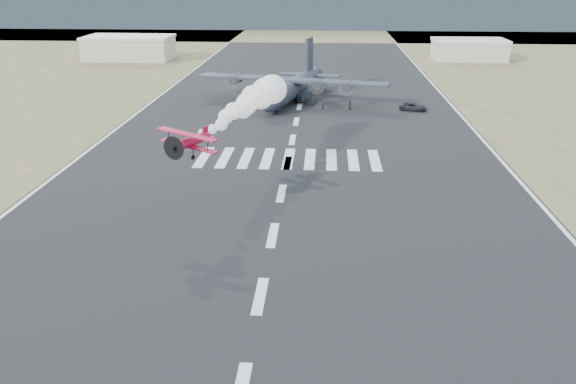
# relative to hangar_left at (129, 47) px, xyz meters

# --- Properties ---
(scrub_far) EXTENTS (500.00, 80.00, 0.00)m
(scrub_far) POSITION_rel_hangar_left_xyz_m (52.00, 85.00, -3.41)
(scrub_far) COLOR brown
(scrub_far) RESTS_ON ground
(runway_markings) EXTENTS (60.00, 260.00, 0.01)m
(runway_markings) POSITION_rel_hangar_left_xyz_m (52.00, -85.00, -3.40)
(runway_markings) COLOR silver
(runway_markings) RESTS_ON ground
(ridge_seg_b) EXTENTS (150.00, 50.00, 15.00)m
(ridge_seg_b) POSITION_rel_hangar_left_xyz_m (-78.00, 115.00, 4.09)
(ridge_seg_b) COLOR gray
(ridge_seg_b) RESTS_ON ground
(ridge_seg_c) EXTENTS (150.00, 50.00, 17.00)m
(ridge_seg_c) POSITION_rel_hangar_left_xyz_m (-13.00, 115.00, 5.09)
(ridge_seg_c) COLOR gray
(ridge_seg_c) RESTS_ON ground
(ridge_seg_d) EXTENTS (150.00, 50.00, 13.00)m
(ridge_seg_d) POSITION_rel_hangar_left_xyz_m (52.00, 115.00, 3.09)
(ridge_seg_d) COLOR gray
(ridge_seg_d) RESTS_ON ground
(ridge_seg_e) EXTENTS (150.00, 50.00, 15.00)m
(ridge_seg_e) POSITION_rel_hangar_left_xyz_m (117.00, 115.00, 4.09)
(ridge_seg_e) COLOR gray
(ridge_seg_e) RESTS_ON ground
(hangar_left) EXTENTS (24.50, 14.50, 6.70)m
(hangar_left) POSITION_rel_hangar_left_xyz_m (0.00, 0.00, 0.00)
(hangar_left) COLOR #A3A091
(hangar_left) RESTS_ON ground
(hangar_right) EXTENTS (20.50, 12.50, 5.90)m
(hangar_right) POSITION_rel_hangar_left_xyz_m (98.00, 5.00, -0.40)
(hangar_right) COLOR #A3A091
(hangar_right) RESTS_ON ground
(aerobatic_biplane) EXTENTS (6.93, 6.34, 2.89)m
(aerobatic_biplane) POSITION_rel_hangar_left_xyz_m (43.04, -116.17, 4.79)
(aerobatic_biplane) COLOR #AA0B30
(smoke_trail) EXTENTS (7.82, 28.60, 4.32)m
(smoke_trail) POSITION_rel_hangar_left_xyz_m (47.85, -92.44, 4.98)
(smoke_trail) COLOR white
(transport_aircraft) EXTENTS (38.44, 31.42, 11.21)m
(transport_aircraft) POSITION_rel_hangar_left_xyz_m (50.64, -54.78, -0.52)
(transport_aircraft) COLOR #222534
(transport_aircraft) RESTS_ON ground
(support_vehicle) EXTENTS (5.58, 3.90, 1.41)m
(support_vehicle) POSITION_rel_hangar_left_xyz_m (73.35, -63.08, -2.70)
(support_vehicle) COLOR black
(support_vehicle) RESTS_ON ground
(crew_a) EXTENTS (0.71, 0.78, 1.75)m
(crew_a) POSITION_rel_hangar_left_xyz_m (56.53, -63.54, -2.53)
(crew_a) COLOR black
(crew_a) RESTS_ON ground
(crew_b) EXTENTS (0.86, 0.63, 1.60)m
(crew_b) POSITION_rel_hangar_left_xyz_m (52.21, -59.27, -2.61)
(crew_b) COLOR black
(crew_b) RESTS_ON ground
(crew_c) EXTENTS (1.21, 0.80, 1.72)m
(crew_c) POSITION_rel_hangar_left_xyz_m (54.66, -60.37, -2.55)
(crew_c) COLOR black
(crew_c) RESTS_ON ground
(crew_d) EXTENTS (0.98, 1.04, 1.61)m
(crew_d) POSITION_rel_hangar_left_xyz_m (48.25, -60.88, -2.60)
(crew_d) COLOR black
(crew_d) RESTS_ON ground
(crew_e) EXTENTS (0.54, 0.86, 1.74)m
(crew_e) POSITION_rel_hangar_left_xyz_m (61.54, -62.77, -2.54)
(crew_e) COLOR black
(crew_e) RESTS_ON ground
(crew_f) EXTENTS (1.69, 0.66, 1.79)m
(crew_f) POSITION_rel_hangar_left_xyz_m (51.41, -58.30, -2.51)
(crew_f) COLOR black
(crew_f) RESTS_ON ground
(crew_g) EXTENTS (0.73, 0.75, 1.61)m
(crew_g) POSITION_rel_hangar_left_xyz_m (53.19, -60.36, -2.60)
(crew_g) COLOR black
(crew_g) RESTS_ON ground
(crew_h) EXTENTS (0.88, 1.00, 1.76)m
(crew_h) POSITION_rel_hangar_left_xyz_m (43.60, -60.83, -2.53)
(crew_h) COLOR black
(crew_h) RESTS_ON ground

